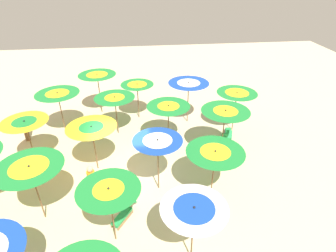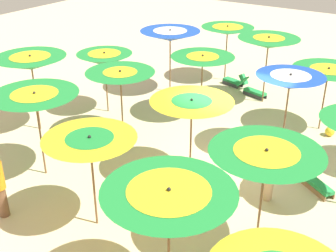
{
  "view_description": "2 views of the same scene",
  "coord_description": "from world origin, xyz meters",
  "px_view_note": "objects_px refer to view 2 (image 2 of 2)",
  "views": [
    {
      "loc": [
        0.92,
        -9.56,
        8.22
      ],
      "look_at": [
        2.31,
        2.27,
        1.07
      ],
      "focal_mm": 29.44,
      "sensor_mm": 36.0,
      "label": 1
    },
    {
      "loc": [
        -9.93,
        -4.43,
        6.58
      ],
      "look_at": [
        -0.64,
        1.7,
        1.02
      ],
      "focal_mm": 46.86,
      "sensor_mm": 36.0,
      "label": 2
    }
  ],
  "objects_px": {
    "beach_umbrella_4": "(227,31)",
    "beach_umbrella_13": "(120,78)",
    "beach_umbrella_3": "(268,43)",
    "beach_umbrella_9": "(170,36)",
    "beach_umbrella_11": "(266,159)",
    "lounger_0": "(253,91)",
    "beach_umbrella_16": "(169,201)",
    "lounger_2": "(235,81)",
    "beach_umbrella_7": "(290,82)",
    "beach_ball": "(330,131)",
    "beach_umbrella_17": "(90,145)",
    "beach_umbrella_12": "(192,107)",
    "beach_umbrella_14": "(105,59)",
    "lounger_3": "(315,183)",
    "beach_umbrella_19": "(31,63)",
    "beach_umbrella_18": "(35,99)",
    "beach_umbrella_8": "(203,61)",
    "beach_umbrella_2": "(328,74)",
    "beachgoer_1": "(271,166)"
  },
  "relations": [
    {
      "from": "beach_umbrella_4",
      "to": "beach_umbrella_13",
      "type": "relative_size",
      "value": 1.05
    },
    {
      "from": "beach_umbrella_3",
      "to": "beach_umbrella_9",
      "type": "relative_size",
      "value": 1.01
    },
    {
      "from": "beach_umbrella_11",
      "to": "lounger_0",
      "type": "height_order",
      "value": "beach_umbrella_11"
    },
    {
      "from": "beach_umbrella_16",
      "to": "lounger_2",
      "type": "relative_size",
      "value": 2.18
    },
    {
      "from": "beach_umbrella_7",
      "to": "beach_ball",
      "type": "distance_m",
      "value": 2.9
    },
    {
      "from": "beach_umbrella_4",
      "to": "beach_umbrella_17",
      "type": "relative_size",
      "value": 1.01
    },
    {
      "from": "beach_umbrella_12",
      "to": "beach_umbrella_17",
      "type": "height_order",
      "value": "beach_umbrella_17"
    },
    {
      "from": "beach_umbrella_9",
      "to": "beach_umbrella_11",
      "type": "relative_size",
      "value": 1.02
    },
    {
      "from": "beach_umbrella_11",
      "to": "lounger_2",
      "type": "relative_size",
      "value": 2.09
    },
    {
      "from": "beach_umbrella_14",
      "to": "lounger_3",
      "type": "relative_size",
      "value": 1.79
    },
    {
      "from": "beach_umbrella_16",
      "to": "lounger_2",
      "type": "xyz_separation_m",
      "value": [
        10.71,
        3.82,
        -2.1
      ]
    },
    {
      "from": "beach_umbrella_19",
      "to": "beach_umbrella_17",
      "type": "bearing_deg",
      "value": -118.56
    },
    {
      "from": "beach_umbrella_7",
      "to": "beach_umbrella_13",
      "type": "height_order",
      "value": "beach_umbrella_7"
    },
    {
      "from": "beach_umbrella_7",
      "to": "beach_umbrella_17",
      "type": "bearing_deg",
      "value": 157.18
    },
    {
      "from": "beach_umbrella_18",
      "to": "lounger_3",
      "type": "bearing_deg",
      "value": -62.55
    },
    {
      "from": "beach_umbrella_8",
      "to": "beach_umbrella_16",
      "type": "relative_size",
      "value": 0.88
    },
    {
      "from": "beach_umbrella_2",
      "to": "beach_umbrella_11",
      "type": "xyz_separation_m",
      "value": [
        -6.47,
        -0.53,
        0.32
      ]
    },
    {
      "from": "beach_umbrella_9",
      "to": "beach_umbrella_19",
      "type": "height_order",
      "value": "beach_umbrella_19"
    },
    {
      "from": "beach_umbrella_12",
      "to": "beach_umbrella_13",
      "type": "distance_m",
      "value": 3.09
    },
    {
      "from": "beach_umbrella_7",
      "to": "beach_umbrella_8",
      "type": "distance_m",
      "value": 3.34
    },
    {
      "from": "beach_umbrella_17",
      "to": "beach_umbrella_19",
      "type": "distance_m",
      "value": 5.53
    },
    {
      "from": "beach_umbrella_2",
      "to": "beach_umbrella_8",
      "type": "distance_m",
      "value": 3.99
    },
    {
      "from": "beach_umbrella_3",
      "to": "beach_umbrella_9",
      "type": "bearing_deg",
      "value": 106.57
    },
    {
      "from": "beach_umbrella_18",
      "to": "lounger_0",
      "type": "height_order",
      "value": "beach_umbrella_18"
    },
    {
      "from": "beach_umbrella_16",
      "to": "beach_ball",
      "type": "relative_size",
      "value": 8.43
    },
    {
      "from": "beach_umbrella_7",
      "to": "beach_umbrella_13",
      "type": "distance_m",
      "value": 4.95
    },
    {
      "from": "beach_umbrella_16",
      "to": "beachgoer_1",
      "type": "relative_size",
      "value": 1.39
    },
    {
      "from": "beach_umbrella_8",
      "to": "beach_umbrella_13",
      "type": "xyz_separation_m",
      "value": [
        -2.65,
        1.35,
        -0.07
      ]
    },
    {
      "from": "beach_umbrella_8",
      "to": "beach_umbrella_18",
      "type": "xyz_separation_m",
      "value": [
        -5.57,
        1.75,
        0.18
      ]
    },
    {
      "from": "beach_umbrella_4",
      "to": "lounger_2",
      "type": "height_order",
      "value": "beach_umbrella_4"
    },
    {
      "from": "beach_umbrella_2",
      "to": "lounger_2",
      "type": "relative_size",
      "value": 1.91
    },
    {
      "from": "beach_umbrella_13",
      "to": "lounger_0",
      "type": "xyz_separation_m",
      "value": [
        5.42,
        -2.1,
        -1.76
      ]
    },
    {
      "from": "beach_umbrella_13",
      "to": "beach_umbrella_14",
      "type": "height_order",
      "value": "beach_umbrella_13"
    },
    {
      "from": "beach_umbrella_13",
      "to": "beachgoer_1",
      "type": "distance_m",
      "value": 5.3
    },
    {
      "from": "beach_umbrella_13",
      "to": "beach_umbrella_19",
      "type": "xyz_separation_m",
      "value": [
        -1.11,
        2.63,
        0.32
      ]
    },
    {
      "from": "beach_umbrella_13",
      "to": "beach_ball",
      "type": "bearing_deg",
      "value": -56.57
    },
    {
      "from": "beach_umbrella_3",
      "to": "lounger_0",
      "type": "bearing_deg",
      "value": 58.71
    },
    {
      "from": "beach_umbrella_11",
      "to": "lounger_3",
      "type": "distance_m",
      "value": 3.58
    },
    {
      "from": "beach_umbrella_16",
      "to": "beachgoer_1",
      "type": "xyz_separation_m",
      "value": [
        4.07,
        -0.29,
        -1.32
      ]
    },
    {
      "from": "beach_umbrella_18",
      "to": "lounger_0",
      "type": "distance_m",
      "value": 8.93
    },
    {
      "from": "beach_umbrella_13",
      "to": "lounger_2",
      "type": "relative_size",
      "value": 1.89
    },
    {
      "from": "beach_umbrella_9",
      "to": "beach_umbrella_12",
      "type": "relative_size",
      "value": 1.09
    },
    {
      "from": "beach_umbrella_3",
      "to": "beach_umbrella_13",
      "type": "bearing_deg",
      "value": 152.41
    },
    {
      "from": "beach_umbrella_9",
      "to": "beach_umbrella_17",
      "type": "bearing_deg",
      "value": -158.51
    },
    {
      "from": "beach_umbrella_4",
      "to": "beach_umbrella_19",
      "type": "xyz_separation_m",
      "value": [
        -7.52,
        3.01,
        0.17
      ]
    },
    {
      "from": "beach_umbrella_4",
      "to": "beach_ball",
      "type": "height_order",
      "value": "beach_umbrella_4"
    },
    {
      "from": "beach_umbrella_18",
      "to": "beach_umbrella_2",
      "type": "bearing_deg",
      "value": -38.58
    },
    {
      "from": "beach_umbrella_11",
      "to": "beach_ball",
      "type": "xyz_separation_m",
      "value": [
        6.15,
        0.1,
        -2.08
      ]
    },
    {
      "from": "beach_umbrella_4",
      "to": "beach_umbrella_14",
      "type": "relative_size",
      "value": 1.05
    },
    {
      "from": "beach_umbrella_14",
      "to": "beach_umbrella_16",
      "type": "relative_size",
      "value": 0.86
    }
  ]
}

